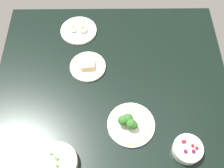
{
  "coord_description": "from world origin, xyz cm",
  "views": [
    {
      "loc": [
        -0.6,
        -69.0,
        124.64
      ],
      "look_at": [
        0.0,
        0.0,
        6.0
      ],
      "focal_mm": 43.52,
      "sensor_mm": 36.0,
      "label": 1
    }
  ],
  "objects_px": {
    "plate_broccoli": "(130,124)",
    "bowl_berries": "(188,149)",
    "bowl_peas": "(58,162)",
    "plate_sandwich": "(88,66)",
    "plate_eggs": "(79,30)"
  },
  "relations": [
    {
      "from": "plate_sandwich",
      "to": "plate_broccoli",
      "type": "relative_size",
      "value": 0.84
    },
    {
      "from": "plate_sandwich",
      "to": "bowl_peas",
      "type": "relative_size",
      "value": 1.1
    },
    {
      "from": "plate_sandwich",
      "to": "bowl_berries",
      "type": "distance_m",
      "value": 0.65
    },
    {
      "from": "plate_broccoli",
      "to": "bowl_berries",
      "type": "height_order",
      "value": "plate_broccoli"
    },
    {
      "from": "plate_eggs",
      "to": "bowl_berries",
      "type": "bearing_deg",
      "value": -53.59
    },
    {
      "from": "bowl_berries",
      "to": "plate_sandwich",
      "type": "bearing_deg",
      "value": 135.28
    },
    {
      "from": "plate_broccoli",
      "to": "bowl_peas",
      "type": "bearing_deg",
      "value": -151.11
    },
    {
      "from": "plate_sandwich",
      "to": "plate_broccoli",
      "type": "height_order",
      "value": "plate_broccoli"
    },
    {
      "from": "bowl_peas",
      "to": "plate_broccoli",
      "type": "bearing_deg",
      "value": 28.89
    },
    {
      "from": "plate_sandwich",
      "to": "bowl_peas",
      "type": "distance_m",
      "value": 0.52
    },
    {
      "from": "bowl_peas",
      "to": "bowl_berries",
      "type": "height_order",
      "value": "bowl_berries"
    },
    {
      "from": "bowl_peas",
      "to": "plate_eggs",
      "type": "bearing_deg",
      "value": 86.33
    },
    {
      "from": "plate_broccoli",
      "to": "plate_sandwich",
      "type": "bearing_deg",
      "value": 122.53
    },
    {
      "from": "plate_sandwich",
      "to": "plate_eggs",
      "type": "distance_m",
      "value": 0.26
    },
    {
      "from": "plate_eggs",
      "to": "bowl_berries",
      "type": "xyz_separation_m",
      "value": [
        0.52,
        -0.71,
        0.01
      ]
    }
  ]
}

